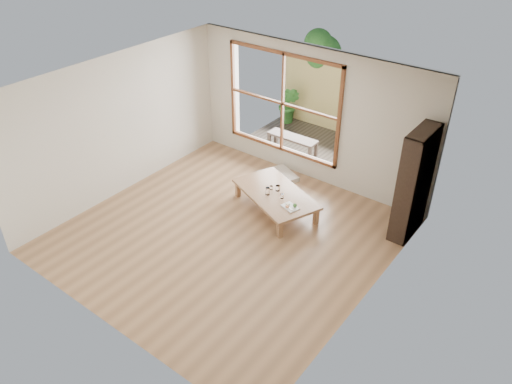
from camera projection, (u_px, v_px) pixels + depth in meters
ground at (228, 234)px, 8.41m from camera, size 5.00×5.00×0.00m
low_table at (276, 195)px, 8.87m from camera, size 1.83×1.45×0.35m
floor_cushion at (278, 176)px, 9.91m from camera, size 0.84×0.84×0.09m
bookshelf at (414, 184)px, 7.99m from camera, size 0.30×0.85×1.89m
glass_tall at (268, 191)px, 8.76m from camera, size 0.08×0.08×0.14m
glass_mid at (282, 196)px, 8.68m from camera, size 0.06×0.06×0.09m
glass_short at (278, 188)px, 8.88m from camera, size 0.08×0.08×0.10m
glass_small at (271, 188)px, 8.92m from camera, size 0.06×0.06×0.07m
food_tray at (291, 207)px, 8.45m from camera, size 0.33×0.28×0.09m
deck at (310, 146)px, 11.10m from camera, size 2.80×2.00×0.05m
garden_bench at (292, 139)px, 10.68m from camera, size 1.13×0.33×0.36m
bamboo_fence at (336, 94)px, 11.28m from camera, size 2.80×0.06×1.80m
shrub_right at (364, 131)px, 10.74m from camera, size 0.86×0.78×0.82m
shrub_left at (289, 105)px, 11.82m from camera, size 0.52×0.42×0.93m
garden_tree at (319, 54)px, 11.43m from camera, size 1.04×0.85×2.22m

